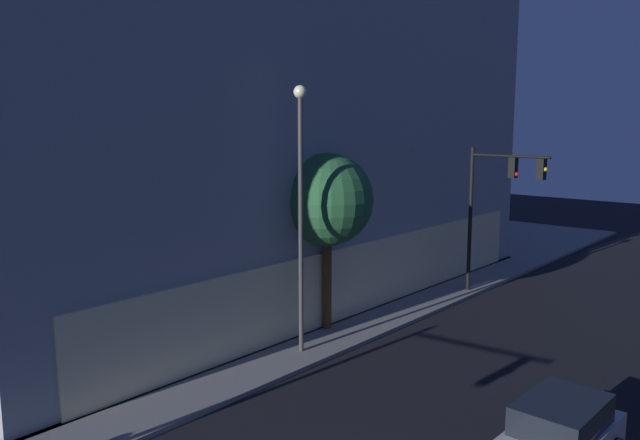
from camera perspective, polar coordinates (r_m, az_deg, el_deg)
name	(u,v)px	position (r m, az deg, el deg)	size (l,w,h in m)	color
modern_building	(186,67)	(33.77, -12.08, 13.43)	(29.51, 23.04, 21.89)	#4C4C51
traffic_light_far_corner	(497,192)	(29.43, 15.82, 2.46)	(0.56, 3.85, 6.78)	black
street_lamp_sidewalk	(301,191)	(21.12, -1.77, 2.64)	(0.44, 0.44, 9.11)	#414141
sidewalk_tree	(327,200)	(23.68, 0.67, 1.79)	(3.52, 3.52, 6.78)	#533A1E
car_silver	(556,438)	(16.15, 20.69, -18.03)	(4.40, 2.12, 1.72)	#B7BABF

